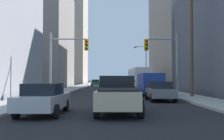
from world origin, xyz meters
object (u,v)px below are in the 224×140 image
(sedan_grey, at_px, (160,91))
(sedan_silver, at_px, (44,99))
(pickup_truck_beige, at_px, (117,94))
(sedan_green, at_px, (96,83))
(traffic_signal_near_left, at_px, (67,54))
(cargo_van_blue, at_px, (150,83))
(sedan_red, at_px, (111,84))
(sedan_navy, at_px, (115,90))
(city_bus, at_px, (139,77))
(traffic_signal_near_right, at_px, (163,54))

(sedan_grey, bearing_deg, sedan_silver, -133.35)
(pickup_truck_beige, xyz_separation_m, sedan_green, (-3.49, 44.49, -0.16))
(sedan_grey, distance_m, traffic_signal_near_left, 9.20)
(cargo_van_blue, xyz_separation_m, sedan_red, (-3.73, 21.71, -0.52))
(sedan_silver, xyz_separation_m, sedan_navy, (3.65, 8.81, 0.00))
(city_bus, relative_size, sedan_red, 2.74)
(traffic_signal_near_left, bearing_deg, sedan_grey, -23.87)
(city_bus, height_order, pickup_truck_beige, city_bus)
(sedan_silver, relative_size, sedan_red, 1.01)
(city_bus, distance_m, sedan_navy, 21.61)
(pickup_truck_beige, height_order, sedan_silver, pickup_truck_beige)
(pickup_truck_beige, height_order, cargo_van_blue, cargo_van_blue)
(pickup_truck_beige, xyz_separation_m, sedan_grey, (3.56, 6.94, -0.16))
(sedan_green, distance_m, traffic_signal_near_left, 34.24)
(sedan_green, xyz_separation_m, traffic_signal_near_right, (8.06, -34.07, 3.24))
(traffic_signal_near_right, bearing_deg, cargo_van_blue, 113.54)
(cargo_van_blue, distance_m, sedan_silver, 15.05)
(traffic_signal_near_left, bearing_deg, traffic_signal_near_right, -0.00)
(sedan_navy, height_order, traffic_signal_near_right, traffic_signal_near_right)
(pickup_truck_beige, distance_m, sedan_green, 44.63)
(cargo_van_blue, bearing_deg, city_bus, 87.21)
(sedan_silver, distance_m, traffic_signal_near_left, 11.57)
(sedan_red, relative_size, traffic_signal_near_right, 0.70)
(pickup_truck_beige, height_order, traffic_signal_near_right, traffic_signal_near_right)
(pickup_truck_beige, bearing_deg, traffic_signal_near_left, 112.47)
(sedan_grey, xyz_separation_m, sedan_red, (-3.63, 27.27, 0.00))
(sedan_silver, relative_size, traffic_signal_near_left, 0.71)
(city_bus, height_order, sedan_silver, city_bus)
(pickup_truck_beige, height_order, traffic_signal_near_left, traffic_signal_near_left)
(city_bus, distance_m, sedan_red, 6.82)
(city_bus, distance_m, sedan_grey, 22.37)
(sedan_navy, distance_m, traffic_signal_near_left, 5.89)
(sedan_green, bearing_deg, pickup_truck_beige, -85.51)
(city_bus, distance_m, traffic_signal_near_left, 20.89)
(sedan_navy, relative_size, traffic_signal_near_right, 0.70)
(sedan_navy, bearing_deg, city_bus, 78.12)
(sedan_silver, distance_m, sedan_green, 45.15)
(pickup_truck_beige, relative_size, traffic_signal_near_right, 0.91)
(city_bus, distance_m, pickup_truck_beige, 29.62)
(sedan_grey, distance_m, sedan_red, 27.51)
(sedan_grey, bearing_deg, traffic_signal_near_left, 156.13)
(pickup_truck_beige, xyz_separation_m, sedan_red, (-0.07, 34.21, -0.16))
(sedan_red, distance_m, traffic_signal_near_right, 24.45)
(sedan_navy, bearing_deg, sedan_silver, -112.51)
(sedan_red, bearing_deg, traffic_signal_near_right, -78.98)
(sedan_green, bearing_deg, traffic_signal_near_right, -76.69)
(sedan_grey, xyz_separation_m, traffic_signal_near_left, (-7.87, 3.48, 3.26))
(sedan_red, relative_size, traffic_signal_near_left, 0.70)
(sedan_grey, bearing_deg, city_bus, 87.65)
(pickup_truck_beige, height_order, sedan_navy, pickup_truck_beige)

